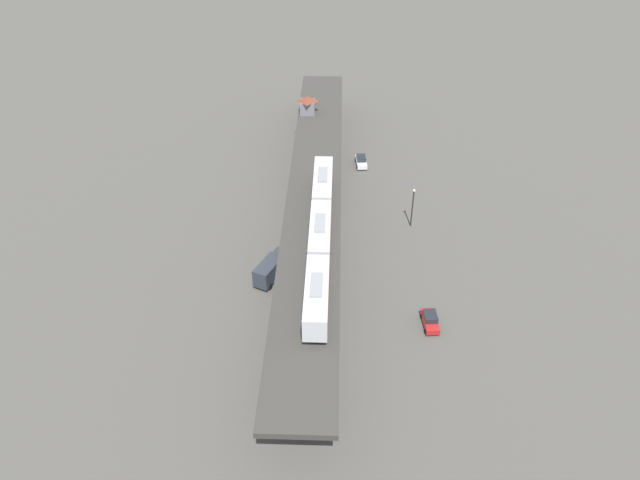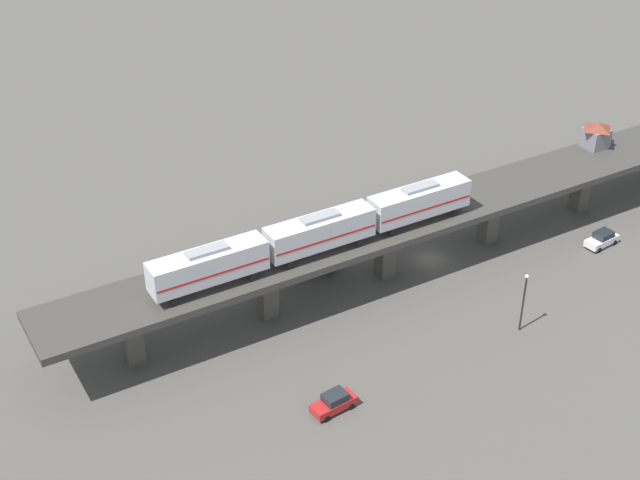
% 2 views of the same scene
% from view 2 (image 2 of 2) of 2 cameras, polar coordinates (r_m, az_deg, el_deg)
% --- Properties ---
extents(ground_plane, '(400.00, 400.00, 0.00)m').
position_cam_2_polar(ground_plane, '(105.46, 7.07, -1.23)').
color(ground_plane, '#4C4944').
extents(elevated_viaduct, '(25.11, 91.98, 6.91)m').
position_cam_2_polar(elevated_viaduct, '(102.45, 7.36, 1.59)').
color(elevated_viaduct, '#393733').
rests_on(elevated_viaduct, ground).
extents(subway_train, '(9.57, 37.08, 4.45)m').
position_cam_2_polar(subway_train, '(91.79, 0.00, 0.55)').
color(subway_train, silver).
rests_on(subway_train, elevated_viaduct).
extents(signal_hut, '(3.76, 3.76, 3.40)m').
position_cam_2_polar(signal_hut, '(119.68, 17.26, 6.49)').
color(signal_hut, slate).
rests_on(signal_hut, elevated_viaduct).
extents(street_car_white, '(2.25, 4.54, 1.89)m').
position_cam_2_polar(street_car_white, '(111.96, 17.61, 0.07)').
color(street_car_white, silver).
rests_on(street_car_white, ground).
extents(street_car_red, '(2.27, 4.55, 1.89)m').
position_cam_2_polar(street_car_red, '(83.69, 0.91, -10.34)').
color(street_car_red, '#AD1E1E').
rests_on(street_car_red, ground).
extents(delivery_truck, '(5.99, 7.18, 3.20)m').
position_cam_2_polar(delivery_truck, '(101.89, -1.05, -1.08)').
color(delivery_truck, '#333338').
rests_on(delivery_truck, ground).
extents(street_lamp, '(0.44, 0.44, 6.94)m').
position_cam_2_polar(street_lamp, '(93.55, 12.92, -3.61)').
color(street_lamp, black).
rests_on(street_lamp, ground).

